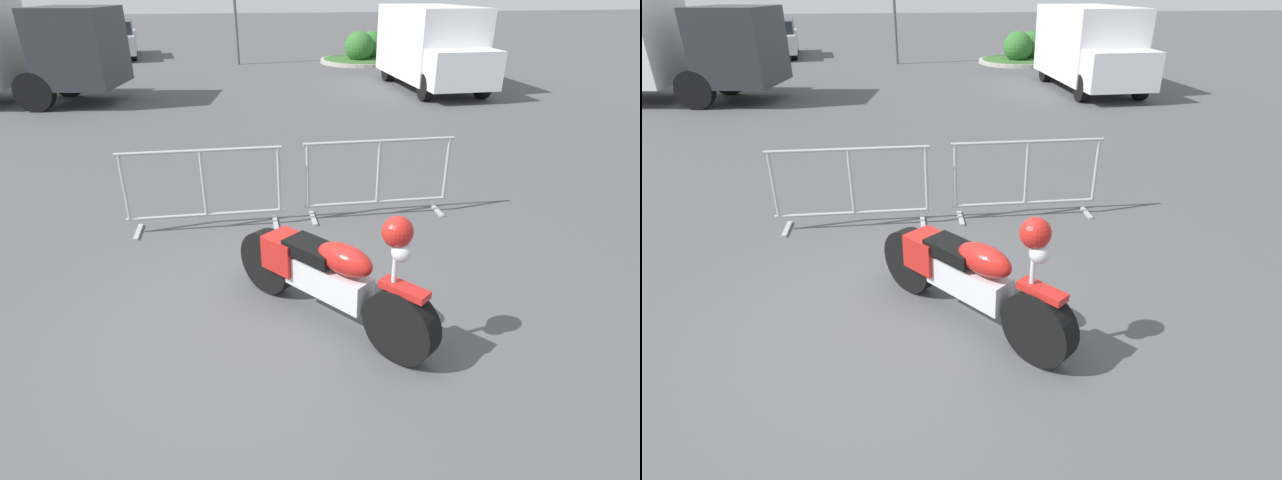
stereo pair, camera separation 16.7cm
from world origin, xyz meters
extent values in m
plane|color=#4C4C4F|center=(0.00, 0.00, 0.00)|extent=(120.00, 120.00, 0.00)
cylinder|color=black|center=(1.06, -0.61, 0.33)|extent=(0.55, 0.64, 0.66)
cylinder|color=black|center=(0.09, 0.67, 0.33)|extent=(0.55, 0.64, 0.66)
cube|color=silver|center=(0.58, 0.03, 0.44)|extent=(0.73, 0.85, 0.29)
ellipsoid|color=#B21E19|center=(0.69, -0.12, 0.73)|extent=(0.57, 0.63, 0.27)
cube|color=black|center=(0.46, 0.18, 0.68)|extent=(0.56, 0.61, 0.12)
cube|color=#B21E19|center=(0.25, 0.46, 0.54)|extent=(0.49, 0.50, 0.33)
cube|color=#B21E19|center=(1.06, -0.61, 0.68)|extent=(0.37, 0.42, 0.06)
cylinder|color=silver|center=(1.00, -0.53, 0.82)|extent=(0.06, 0.06, 0.47)
sphere|color=silver|center=(1.03, -0.57, 1.01)|extent=(0.17, 0.17, 0.17)
sphere|color=#B21E19|center=(1.00, -0.53, 1.16)|extent=(0.25, 0.25, 0.25)
cylinder|color=#9EA0A5|center=(-0.57, 2.28, 1.05)|extent=(2.01, 0.10, 0.04)
cylinder|color=#9EA0A5|center=(-0.57, 2.28, 0.20)|extent=(2.01, 0.10, 0.04)
cylinder|color=#9EA0A5|center=(-1.52, 2.31, 0.62)|extent=(0.05, 0.05, 0.85)
cylinder|color=#9EA0A5|center=(-0.57, 2.28, 0.62)|extent=(0.05, 0.05, 0.85)
cylinder|color=#9EA0A5|center=(0.39, 2.26, 0.62)|extent=(0.05, 0.05, 0.85)
cube|color=#9EA0A5|center=(-1.45, 2.31, 0.01)|extent=(0.07, 0.44, 0.03)
cube|color=#9EA0A5|center=(0.32, 2.26, 0.01)|extent=(0.07, 0.44, 0.03)
cylinder|color=#9EA0A5|center=(1.72, 2.28, 1.05)|extent=(2.01, 0.10, 0.04)
cylinder|color=#9EA0A5|center=(1.72, 2.28, 0.20)|extent=(2.01, 0.10, 0.04)
cylinder|color=#9EA0A5|center=(0.77, 2.31, 0.62)|extent=(0.05, 0.05, 0.85)
cylinder|color=#9EA0A5|center=(1.72, 2.28, 0.62)|extent=(0.05, 0.05, 0.85)
cylinder|color=#9EA0A5|center=(2.67, 2.26, 0.62)|extent=(0.05, 0.05, 0.85)
cube|color=#9EA0A5|center=(0.84, 2.31, 0.01)|extent=(0.07, 0.44, 0.03)
cube|color=#9EA0A5|center=(2.60, 2.26, 0.01)|extent=(0.07, 0.44, 0.03)
cube|color=#2D2D33|center=(-3.77, 10.84, 1.43)|extent=(2.15, 2.46, 1.90)
cylinder|color=black|center=(-4.52, 11.95, 0.48)|extent=(0.99, 0.44, 0.96)
cylinder|color=black|center=(-4.85, 10.04, 0.48)|extent=(0.99, 0.44, 0.96)
cube|color=white|center=(6.05, 11.56, 1.31)|extent=(2.03, 4.11, 2.00)
cube|color=white|center=(6.06, 9.06, 0.84)|extent=(1.91, 0.91, 1.00)
cylinder|color=black|center=(6.90, 9.47, 0.36)|extent=(0.24, 0.72, 0.72)
cylinder|color=black|center=(5.22, 9.46, 0.36)|extent=(0.24, 0.72, 0.72)
cylinder|color=black|center=(6.88, 12.77, 0.36)|extent=(0.24, 0.72, 0.72)
cylinder|color=black|center=(5.20, 12.76, 0.36)|extent=(0.24, 0.72, 0.72)
cube|color=black|center=(-7.71, 21.49, 0.62)|extent=(2.28, 4.52, 0.71)
cube|color=#1E232B|center=(-7.69, 21.34, 1.22)|extent=(1.88, 2.40, 0.50)
cylinder|color=black|center=(-8.62, 22.78, 0.32)|extent=(0.30, 0.67, 0.65)
cylinder|color=black|center=(-7.14, 22.96, 0.32)|extent=(0.30, 0.67, 0.65)
cylinder|color=black|center=(-8.28, 20.02, 0.32)|extent=(0.30, 0.67, 0.65)
cylinder|color=black|center=(-6.81, 20.20, 0.32)|extent=(0.30, 0.67, 0.65)
cube|color=#B7BABF|center=(-4.74, 20.85, 0.63)|extent=(2.34, 4.64, 0.73)
cube|color=#1E232B|center=(-4.72, 20.69, 1.25)|extent=(1.93, 2.46, 0.52)
cylinder|color=black|center=(-5.67, 22.17, 0.33)|extent=(0.31, 0.69, 0.66)
cylinder|color=black|center=(-4.15, 22.35, 0.33)|extent=(0.31, 0.69, 0.66)
cylinder|color=black|center=(-5.32, 19.34, 0.33)|extent=(0.31, 0.69, 0.66)
cylinder|color=black|center=(-3.81, 19.52, 0.33)|extent=(0.31, 0.69, 0.66)
cylinder|color=#262838|center=(-5.69, 15.07, 0.42)|extent=(0.26, 0.26, 0.85)
cylinder|color=beige|center=(-5.69, 15.07, 1.16)|extent=(0.36, 0.36, 0.62)
sphere|color=tan|center=(-5.69, 15.07, 1.58)|extent=(0.22, 0.22, 0.22)
cylinder|color=#ADA89E|center=(5.48, 17.24, 0.07)|extent=(3.36, 3.36, 0.14)
cylinder|color=#38662D|center=(5.48, 17.24, 0.15)|extent=(3.09, 3.09, 0.02)
sphere|color=#33702D|center=(6.07, 17.74, 0.61)|extent=(1.11, 1.11, 1.11)
sphere|color=#33702D|center=(5.35, 17.07, 0.64)|extent=(1.18, 1.18, 1.18)
camera|label=1|loc=(-0.22, -3.78, 2.84)|focal=28.00mm
camera|label=2|loc=(-0.06, -3.81, 2.84)|focal=28.00mm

